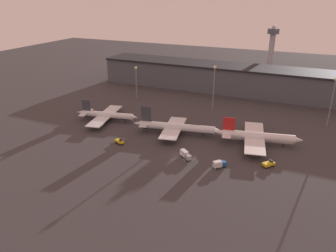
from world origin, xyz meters
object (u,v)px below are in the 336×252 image
at_px(airplane_2, 257,137).
at_px(service_vehicle_3, 269,164).
at_px(service_vehicle_1, 185,154).
at_px(control_tower, 271,48).
at_px(airplane_0, 107,115).
at_px(service_vehicle_2, 119,141).
at_px(airplane_1, 176,128).
at_px(service_vehicle_0, 219,164).

bearing_deg(airplane_2, service_vehicle_3, -78.21).
height_order(service_vehicle_1, control_tower, control_tower).
height_order(airplane_0, service_vehicle_1, airplane_0).
distance_m(service_vehicle_1, service_vehicle_2, 34.06).
relative_size(airplane_2, service_vehicle_2, 7.79).
bearing_deg(service_vehicle_3, airplane_0, 118.81).
relative_size(airplane_1, airplane_2, 1.11).
bearing_deg(service_vehicle_1, service_vehicle_3, 50.79).
bearing_deg(control_tower, service_vehicle_3, -81.67).
height_order(airplane_1, service_vehicle_3, airplane_1).
xyz_separation_m(airplane_0, service_vehicle_3, (90.76, -16.55, -1.92)).
distance_m(airplane_0, control_tower, 152.91).
distance_m(airplane_2, service_vehicle_0, 31.15).
relative_size(airplane_0, service_vehicle_0, 6.59).
bearing_deg(airplane_2, service_vehicle_1, -144.42).
bearing_deg(airplane_0, service_vehicle_3, -21.54).
height_order(airplane_2, service_vehicle_3, airplane_2).
bearing_deg(airplane_1, service_vehicle_0, -50.95).
bearing_deg(control_tower, airplane_1, -100.74).
bearing_deg(service_vehicle_1, airplane_0, -164.09).
xyz_separation_m(airplane_0, airplane_1, (42.71, -1.35, 0.37)).
bearing_deg(service_vehicle_2, service_vehicle_0, 18.85).
bearing_deg(service_vehicle_0, control_tower, 44.39).
distance_m(airplane_1, airplane_2, 39.83).
relative_size(airplane_0, control_tower, 0.85).
bearing_deg(service_vehicle_0, airplane_0, 113.33).
height_order(airplane_0, service_vehicle_0, airplane_0).
bearing_deg(airplane_1, control_tower, 68.05).
bearing_deg(service_vehicle_1, airplane_2, 85.56).
distance_m(airplane_2, control_tower, 133.83).
distance_m(airplane_0, airplane_1, 42.73).
bearing_deg(service_vehicle_2, service_vehicle_1, 20.81).
height_order(airplane_2, service_vehicle_0, airplane_2).
bearing_deg(control_tower, service_vehicle_2, -106.27).
bearing_deg(airplane_1, service_vehicle_2, -144.27).
bearing_deg(airplane_1, service_vehicle_3, -28.76).
distance_m(airplane_2, service_vehicle_2, 65.40).
xyz_separation_m(airplane_0, service_vehicle_0, (72.27, -25.94, -1.42)).
bearing_deg(service_vehicle_0, service_vehicle_1, 125.48).
distance_m(airplane_0, service_vehicle_3, 92.27).
xyz_separation_m(airplane_2, service_vehicle_0, (-9.97, -29.45, -1.92)).
bearing_deg(airplane_2, control_tower, 84.74).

